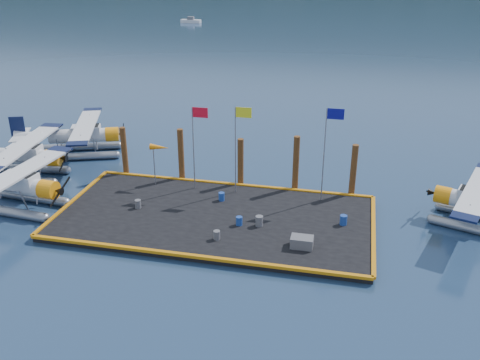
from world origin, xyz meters
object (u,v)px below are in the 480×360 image
object	(u,v)px
seaplane_b	(21,159)
seaplane_c	(82,138)
flagpole_red	(196,135)
piling_1	(181,156)
drum_5	(222,197)
seaplane_a	(16,187)
piling_2	(241,164)
drum_3	(217,235)
drum_0	(138,204)
drum_4	(343,220)
piling_3	(296,165)
drum_2	(259,221)
crate	(302,242)
flagpole_yellow	(238,137)
flagpole_blue	(328,141)
piling_4	(353,172)
piling_0	(124,153)
drum_1	(239,221)

from	to	relation	value
seaplane_b	seaplane_c	bearing A→B (deg)	153.39
flagpole_red	piling_1	world-z (taller)	flagpole_red
drum_5	piling_1	xyz separation A→B (m)	(-3.88, 3.15, 1.41)
seaplane_a	piling_1	size ratio (longest dim) A/B	2.43
drum_5	piling_2	world-z (taller)	piling_2
drum_3	flagpole_red	bearing A→B (deg)	115.62
drum_0	piling_2	bearing A→B (deg)	43.53
drum_4	piling_3	xyz separation A→B (m)	(-3.65, 4.80, 1.44)
seaplane_a	drum_5	distance (m)	13.74
seaplane_b	drum_5	world-z (taller)	seaplane_b
seaplane_b	drum_2	world-z (taller)	seaplane_b
drum_2	crate	size ratio (longest dim) A/B	0.51
seaplane_c	flagpole_red	size ratio (longest dim) A/B	1.65
drum_0	piling_3	xyz separation A→B (m)	(9.75, 5.46, 1.46)
drum_0	drum_5	world-z (taller)	drum_5
seaplane_a	flagpole_red	distance (m)	12.49
drum_4	piling_2	size ratio (longest dim) A/B	0.17
drum_0	flagpole_yellow	world-z (taller)	flagpole_yellow
drum_5	flagpole_yellow	size ratio (longest dim) A/B	0.09
flagpole_blue	drum_0	bearing A→B (deg)	-162.10
seaplane_b	piling_4	world-z (taller)	piling_4
seaplane_b	drum_4	bearing A→B (deg)	77.45
flagpole_red	piling_3	world-z (taller)	flagpole_red
crate	flagpole_red	size ratio (longest dim) A/B	0.22
drum_3	drum_5	size ratio (longest dim) A/B	0.97
drum_5	piling_0	distance (m)	9.05
drum_5	piling_0	size ratio (longest dim) A/B	0.14
drum_5	piling_2	distance (m)	3.43
seaplane_c	drum_0	distance (m)	12.60
seaplane_a	drum_5	xyz separation A→B (m)	(13.29, 3.41, -0.89)
drum_3	piling_0	xyz separation A→B (m)	(-9.41, 8.28, 1.32)
drum_3	piling_0	world-z (taller)	piling_0
drum_1	crate	size ratio (longest dim) A/B	0.44
seaplane_b	piling_0	xyz separation A→B (m)	(7.57, 1.93, 0.40)
drum_4	seaplane_a	bearing A→B (deg)	-175.33
seaplane_a	piling_3	size ratio (longest dim) A/B	2.38
drum_5	piling_0	xyz separation A→B (m)	(-8.38, 3.15, 1.31)
seaplane_a	drum_0	xyz separation A→B (m)	(8.16, 1.10, -0.89)
drum_0	piling_0	size ratio (longest dim) A/B	0.14
drum_2	seaplane_c	bearing A→B (deg)	150.30
drum_3	piling_4	bearing A→B (deg)	47.49
seaplane_c	drum_3	size ratio (longest dim) A/B	17.88
drum_3	seaplane_b	bearing A→B (deg)	159.50
drum_5	flagpole_blue	world-z (taller)	flagpole_blue
flagpole_yellow	piling_4	world-z (taller)	flagpole_yellow
seaplane_c	drum_2	distance (m)	19.62
seaplane_a	drum_1	world-z (taller)	seaplane_a
drum_5	piling_1	bearing A→B (deg)	140.92
drum_2	flagpole_blue	distance (m)	7.01
piling_0	piling_1	bearing A→B (deg)	0.00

